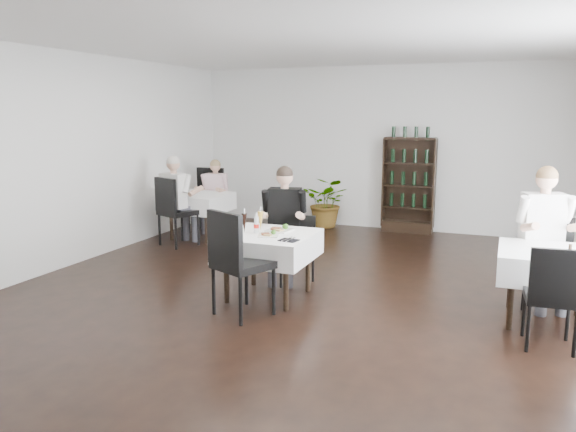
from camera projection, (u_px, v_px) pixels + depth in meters
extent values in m
plane|color=black|center=(292.00, 300.00, 6.55)|extent=(9.00, 9.00, 0.00)
plane|color=white|center=(293.00, 32.00, 6.00)|extent=(9.00, 9.00, 0.00)
plane|color=white|center=(379.00, 148.00, 10.40)|extent=(7.00, 0.00, 7.00)
plane|color=white|center=(49.00, 162.00, 7.53)|extent=(0.00, 9.00, 9.00)
cube|color=black|center=(407.00, 226.00, 10.27)|extent=(0.90, 0.28, 0.20)
cylinder|color=black|center=(226.00, 273.00, 6.39)|extent=(0.06, 0.06, 0.71)
cylinder|color=black|center=(253.00, 258.00, 7.06)|extent=(0.06, 0.06, 0.71)
cylinder|color=black|center=(286.00, 280.00, 6.13)|extent=(0.06, 0.06, 0.71)
cylinder|color=black|center=(308.00, 263.00, 6.80)|extent=(0.06, 0.06, 0.71)
cube|color=black|center=(268.00, 237.00, 6.52)|extent=(0.85, 0.85, 0.04)
cube|color=white|center=(268.00, 246.00, 6.54)|extent=(1.03, 1.03, 0.30)
cylinder|color=black|center=(171.00, 220.00, 9.55)|extent=(0.06, 0.06, 0.71)
cylinder|color=black|center=(192.00, 213.00, 10.18)|extent=(0.06, 0.06, 0.71)
cylinder|color=black|center=(206.00, 223.00, 9.31)|extent=(0.06, 0.06, 0.71)
cylinder|color=black|center=(225.00, 216.00, 9.93)|extent=(0.06, 0.06, 0.71)
cube|color=black|center=(198.00, 196.00, 9.67)|extent=(0.80, 0.80, 0.04)
cube|color=white|center=(198.00, 203.00, 9.69)|extent=(0.98, 0.98, 0.30)
cylinder|color=black|center=(511.00, 295.00, 5.60)|extent=(0.06, 0.06, 0.71)
cylinder|color=black|center=(511.00, 277.00, 6.22)|extent=(0.06, 0.06, 0.71)
cube|color=black|center=(549.00, 254.00, 5.72)|extent=(0.80, 0.80, 0.04)
cube|color=white|center=(549.00, 265.00, 5.74)|extent=(0.98, 0.98, 0.30)
imported|color=#29551D|center=(327.00, 202.00, 10.63)|extent=(0.90, 0.79, 0.96)
cylinder|color=black|center=(281.00, 272.00, 6.97)|extent=(0.03, 0.03, 0.39)
cylinder|color=black|center=(287.00, 265.00, 7.30)|extent=(0.03, 0.03, 0.39)
cylinder|color=black|center=(308.00, 274.00, 6.89)|extent=(0.03, 0.03, 0.39)
cylinder|color=black|center=(313.00, 267.00, 7.22)|extent=(0.03, 0.03, 0.39)
cube|color=black|center=(297.00, 253.00, 7.06)|extent=(0.45, 0.45, 0.06)
cube|color=black|center=(300.00, 232.00, 7.19)|extent=(0.40, 0.10, 0.43)
cylinder|color=black|center=(274.00, 291.00, 6.03)|extent=(0.04, 0.04, 0.53)
cylinder|color=black|center=(241.00, 301.00, 5.71)|extent=(0.04, 0.04, 0.53)
cylinder|color=black|center=(246.00, 282.00, 6.35)|extent=(0.04, 0.04, 0.53)
cylinder|color=black|center=(214.00, 291.00, 6.04)|extent=(0.04, 0.04, 0.53)
cube|color=black|center=(243.00, 264.00, 5.98)|extent=(0.70, 0.70, 0.08)
cube|color=black|center=(225.00, 240.00, 5.76)|extent=(0.50, 0.27, 0.57)
cylinder|color=black|center=(189.00, 219.00, 10.11)|extent=(0.04, 0.04, 0.52)
cylinder|color=black|center=(200.00, 215.00, 10.54)|extent=(0.04, 0.04, 0.52)
cylinder|color=black|center=(212.00, 220.00, 9.98)|extent=(0.04, 0.04, 0.52)
cylinder|color=black|center=(222.00, 216.00, 10.41)|extent=(0.04, 0.04, 0.52)
cube|color=black|center=(205.00, 201.00, 10.21)|extent=(0.56, 0.56, 0.08)
cube|color=black|center=(211.00, 183.00, 10.37)|extent=(0.53, 0.10, 0.57)
cylinder|color=black|center=(198.00, 230.00, 9.22)|extent=(0.04, 0.04, 0.52)
cylinder|color=black|center=(176.00, 234.00, 8.90)|extent=(0.04, 0.04, 0.52)
cylinder|color=black|center=(182.00, 226.00, 9.52)|extent=(0.04, 0.04, 0.52)
cylinder|color=black|center=(160.00, 230.00, 9.20)|extent=(0.04, 0.04, 0.52)
cube|color=black|center=(178.00, 212.00, 9.16)|extent=(0.67, 0.67, 0.08)
cube|color=black|center=(165.00, 196.00, 8.93)|extent=(0.50, 0.24, 0.56)
cylinder|color=black|center=(524.00, 290.00, 6.17)|extent=(0.04, 0.04, 0.46)
cylinder|color=black|center=(528.00, 281.00, 6.51)|extent=(0.04, 0.04, 0.46)
cylinder|color=black|center=(564.00, 296.00, 5.98)|extent=(0.04, 0.04, 0.46)
cylinder|color=black|center=(567.00, 286.00, 6.32)|extent=(0.04, 0.04, 0.46)
cube|color=black|center=(547.00, 265.00, 6.20)|extent=(0.52, 0.52, 0.07)
cube|color=black|center=(551.00, 238.00, 6.33)|extent=(0.46, 0.12, 0.50)
cylinder|color=black|center=(568.00, 318.00, 5.34)|extent=(0.04, 0.04, 0.45)
cylinder|color=black|center=(575.00, 334.00, 4.98)|extent=(0.04, 0.04, 0.45)
cylinder|color=black|center=(524.00, 314.00, 5.46)|extent=(0.04, 0.04, 0.45)
cylinder|color=black|center=(528.00, 329.00, 5.09)|extent=(0.04, 0.04, 0.45)
cube|color=black|center=(551.00, 297.00, 5.17)|extent=(0.48, 0.48, 0.07)
cube|color=black|center=(557.00, 276.00, 4.93)|extent=(0.45, 0.08, 0.49)
cube|color=#404048|center=(275.00, 239.00, 7.12)|extent=(0.24, 0.45, 0.14)
cylinder|color=#404048|center=(272.00, 267.00, 7.00)|extent=(0.11, 0.11, 0.50)
cube|color=#404048|center=(291.00, 239.00, 7.09)|extent=(0.24, 0.45, 0.14)
cylinder|color=#404048|center=(288.00, 268.00, 6.97)|extent=(0.11, 0.11, 0.50)
cube|color=black|center=(285.00, 210.00, 7.23)|extent=(0.45, 0.31, 0.57)
cylinder|color=tan|center=(263.00, 215.00, 7.00)|extent=(0.15, 0.33, 0.16)
cylinder|color=tan|center=(300.00, 216.00, 6.93)|extent=(0.15, 0.33, 0.16)
sphere|color=tan|center=(285.00, 177.00, 7.13)|extent=(0.22, 0.22, 0.22)
sphere|color=black|center=(285.00, 174.00, 7.13)|extent=(0.22, 0.22, 0.22)
cube|color=#404048|center=(208.00, 205.00, 10.16)|extent=(0.14, 0.39, 0.13)
cylinder|color=#404048|center=(204.00, 222.00, 10.06)|extent=(0.10, 0.10, 0.45)
cube|color=#404048|center=(217.00, 205.00, 10.10)|extent=(0.14, 0.39, 0.13)
cylinder|color=#404048|center=(213.00, 222.00, 10.00)|extent=(0.10, 0.10, 0.45)
cube|color=beige|center=(216.00, 187.00, 10.23)|extent=(0.37, 0.21, 0.50)
cylinder|color=tan|center=(200.00, 189.00, 10.08)|extent=(0.08, 0.29, 0.14)
cylinder|color=tan|center=(221.00, 190.00, 9.94)|extent=(0.08, 0.29, 0.14)
sphere|color=tan|center=(215.00, 166.00, 10.15)|extent=(0.19, 0.19, 0.19)
sphere|color=olive|center=(215.00, 165.00, 10.14)|extent=(0.19, 0.19, 0.19)
cube|color=#404048|center=(187.00, 210.00, 9.23)|extent=(0.22, 0.45, 0.14)
cylinder|color=#404048|center=(195.00, 227.00, 9.45)|extent=(0.11, 0.11, 0.50)
cube|color=#404048|center=(178.00, 209.00, 9.34)|extent=(0.22, 0.45, 0.14)
cylinder|color=#404048|center=(186.00, 226.00, 9.55)|extent=(0.11, 0.11, 0.50)
cube|color=silver|center=(173.00, 191.00, 9.06)|extent=(0.44, 0.30, 0.56)
cylinder|color=tan|center=(196.00, 191.00, 9.17)|extent=(0.14, 0.33, 0.16)
cylinder|color=tan|center=(174.00, 189.00, 9.42)|extent=(0.14, 0.33, 0.16)
sphere|color=tan|center=(173.00, 164.00, 9.00)|extent=(0.21, 0.21, 0.21)
sphere|color=beige|center=(173.00, 162.00, 9.00)|extent=(0.21, 0.21, 0.21)
cube|color=#404048|center=(537.00, 256.00, 6.13)|extent=(0.30, 0.48, 0.15)
cylinder|color=#404048|center=(542.00, 292.00, 6.00)|extent=(0.12, 0.12, 0.54)
cube|color=#404048|center=(558.00, 256.00, 6.12)|extent=(0.30, 0.48, 0.15)
cylinder|color=#404048|center=(563.00, 292.00, 5.99)|extent=(0.12, 0.12, 0.54)
cube|color=silver|center=(542.00, 220.00, 6.27)|extent=(0.49, 0.37, 0.60)
cylinder|color=tan|center=(530.00, 227.00, 5.99)|extent=(0.20, 0.35, 0.17)
sphere|color=tan|center=(547.00, 179.00, 6.16)|extent=(0.23, 0.23, 0.23)
sphere|color=brown|center=(547.00, 176.00, 6.15)|extent=(0.23, 0.23, 0.23)
cube|color=white|center=(279.00, 230.00, 6.65)|extent=(0.30, 0.30, 0.02)
cube|color=#542818|center=(276.00, 229.00, 6.63)|extent=(0.12, 0.10, 0.03)
sphere|color=#3B761F|center=(286.00, 227.00, 6.65)|extent=(0.06, 0.06, 0.06)
cube|color=olive|center=(279.00, 230.00, 6.57)|extent=(0.12, 0.11, 0.02)
cube|color=white|center=(268.00, 235.00, 6.38)|extent=(0.28, 0.28, 0.02)
cube|color=#542818|center=(265.00, 234.00, 6.37)|extent=(0.11, 0.11, 0.02)
sphere|color=#3B761F|center=(274.00, 232.00, 6.39)|extent=(0.05, 0.05, 0.05)
cube|color=olive|center=(268.00, 235.00, 6.32)|extent=(0.08, 0.06, 0.02)
cone|color=black|center=(244.00, 223.00, 6.53)|extent=(0.07, 0.07, 0.23)
cylinder|color=silver|center=(244.00, 211.00, 6.50)|extent=(0.02, 0.02, 0.06)
cone|color=gold|center=(261.00, 221.00, 6.67)|extent=(0.07, 0.07, 0.23)
cylinder|color=silver|center=(260.00, 209.00, 6.65)|extent=(0.02, 0.02, 0.06)
cylinder|color=silver|center=(256.00, 225.00, 6.54)|extent=(0.06, 0.06, 0.19)
cylinder|color=#B7120A|center=(256.00, 226.00, 6.54)|extent=(0.06, 0.06, 0.05)
cylinder|color=silver|center=(256.00, 215.00, 6.52)|extent=(0.02, 0.02, 0.05)
cube|color=black|center=(289.00, 240.00, 6.15)|extent=(0.22, 0.18, 0.01)
cylinder|color=silver|center=(287.00, 239.00, 6.16)|extent=(0.04, 0.22, 0.01)
cylinder|color=silver|center=(291.00, 239.00, 6.14)|extent=(0.03, 0.22, 0.01)
cylinder|color=black|center=(570.00, 248.00, 5.62)|extent=(0.04, 0.04, 0.09)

